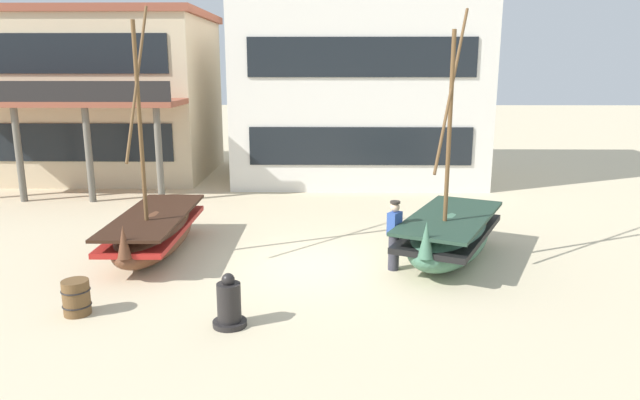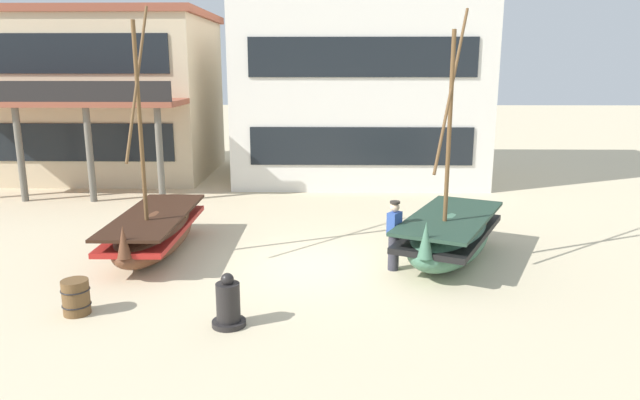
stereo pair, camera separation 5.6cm
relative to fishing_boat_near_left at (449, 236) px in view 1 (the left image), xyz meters
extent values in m
plane|color=beige|center=(-3.22, -0.35, -0.65)|extent=(120.00, 120.00, 0.00)
ellipsoid|color=#427056|center=(0.01, 0.02, -0.07)|extent=(3.43, 4.64, 1.17)
cube|color=black|center=(0.01, 0.02, 0.08)|extent=(3.37, 4.50, 0.14)
cube|color=#243D2F|center=(0.01, 0.02, 0.47)|extent=(3.43, 4.59, 0.08)
cone|color=#427056|center=(-0.89, -1.85, 0.46)|extent=(0.46, 0.46, 0.82)
cylinder|color=brown|center=(-0.23, -0.47, 2.53)|extent=(0.10, 0.10, 4.74)
cylinder|color=brown|center=(-0.23, -0.47, 3.62)|extent=(1.06, 2.10, 3.64)
cube|color=brown|center=(0.15, 0.31, 0.34)|extent=(1.54, 0.85, 0.06)
ellipsoid|color=brown|center=(-7.50, 0.49, -0.13)|extent=(1.62, 4.74, 1.06)
cube|color=red|center=(-7.50, 0.49, 0.01)|extent=(1.64, 4.56, 0.13)
cube|color=#351E13|center=(-7.50, 0.49, 0.36)|extent=(1.67, 4.65, 0.07)
cone|color=brown|center=(-7.48, -1.78, 0.35)|extent=(0.32, 0.32, 0.74)
cylinder|color=brown|center=(-7.49, -0.10, 2.61)|extent=(0.10, 0.10, 5.06)
cylinder|color=brown|center=(-7.49, -0.10, 3.76)|extent=(0.09, 2.29, 3.57)
cube|color=brown|center=(-7.50, 0.84, 0.24)|extent=(1.51, 0.17, 0.06)
cylinder|color=#33333D|center=(-1.44, -0.67, -0.21)|extent=(0.26, 0.26, 0.88)
cube|color=#2D4C99|center=(-1.44, -0.67, 0.50)|extent=(0.39, 0.42, 0.54)
sphere|color=beige|center=(-1.44, -0.67, 0.89)|extent=(0.22, 0.22, 0.22)
cylinder|color=#2D2823|center=(-1.44, -0.67, 1.01)|extent=(0.24, 0.24, 0.05)
cylinder|color=black|center=(-4.84, -3.79, -0.60)|extent=(0.64, 0.64, 0.10)
cylinder|color=black|center=(-4.84, -3.79, -0.19)|extent=(0.45, 0.45, 0.74)
sphere|color=black|center=(-4.84, -3.79, 0.26)|extent=(0.25, 0.25, 0.25)
cylinder|color=brown|center=(-7.92, -3.33, -0.30)|extent=(0.52, 0.52, 0.70)
torus|color=black|center=(-7.92, -3.33, -0.15)|extent=(0.56, 0.56, 0.03)
torus|color=black|center=(-7.92, -3.33, -0.46)|extent=(0.56, 0.56, 0.03)
cube|color=white|center=(-1.80, 11.35, 4.26)|extent=(10.04, 6.71, 9.83)
cube|color=black|center=(-1.80, 7.96, 1.15)|extent=(8.43, 0.06, 1.44)
cube|color=black|center=(-1.80, 7.96, 4.42)|extent=(8.43, 0.06, 1.44)
cube|color=beige|center=(-12.75, 11.89, 2.71)|extent=(8.74, 6.79, 6.74)
cube|color=brown|center=(-12.75, 11.89, 6.23)|extent=(9.09, 7.06, 0.30)
cube|color=black|center=(-12.75, 8.46, 1.20)|extent=(7.34, 0.06, 1.48)
cube|color=black|center=(-12.75, 8.46, 4.57)|extent=(7.34, 0.06, 1.48)
cube|color=brown|center=(-12.75, 7.21, 2.81)|extent=(8.74, 2.56, 0.20)
cylinder|color=#666056|center=(-14.00, 6.31, 1.03)|extent=(0.24, 0.24, 3.37)
cylinder|color=#666056|center=(-11.50, 6.31, 1.03)|extent=(0.24, 0.24, 3.37)
cylinder|color=#666056|center=(-9.00, 6.31, 1.03)|extent=(0.24, 0.24, 3.37)
cube|color=black|center=(-12.75, 5.98, 3.26)|extent=(8.74, 0.08, 0.70)
camera|label=1|loc=(-2.99, -13.80, 4.10)|focal=32.42mm
camera|label=2|loc=(-2.93, -13.80, 4.10)|focal=32.42mm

